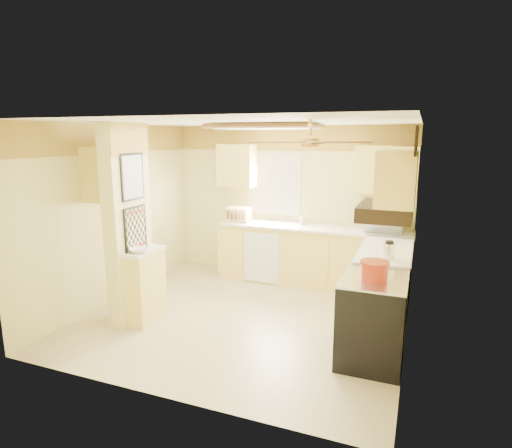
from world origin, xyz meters
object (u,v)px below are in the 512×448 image
at_px(stove, 372,320).
at_px(dutch_oven, 375,270).
at_px(kettle, 389,250).
at_px(bowl, 139,250).
at_px(microwave, 385,223).

xyz_separation_m(stove, dutch_oven, (0.00, -0.03, 0.55)).
distance_m(dutch_oven, kettle, 0.76).
relative_size(bowl, dutch_oven, 0.81).
bearing_deg(dutch_oven, stove, 91.45).
bearing_deg(kettle, dutch_oven, -96.19).
bearing_deg(kettle, stove, -96.54).
height_order(bowl, kettle, kettle).
height_order(dutch_oven, kettle, kettle).
relative_size(microwave, bowl, 2.28).
bearing_deg(bowl, kettle, 16.13).
bearing_deg(dutch_oven, bowl, -178.42).
bearing_deg(bowl, dutch_oven, 1.58).
xyz_separation_m(stove, kettle, (0.08, 0.72, 0.58)).
height_order(microwave, dutch_oven, microwave).
distance_m(stove, dutch_oven, 0.55).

